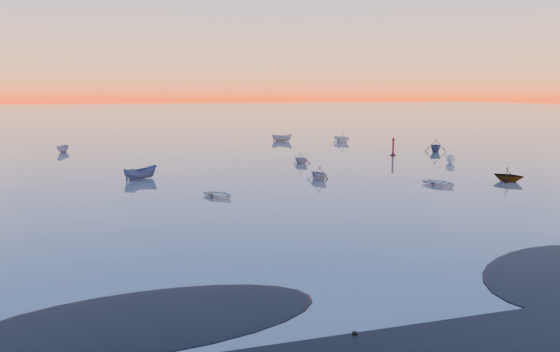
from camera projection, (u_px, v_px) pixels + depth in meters
name	position (u px, v px, depth m)	size (l,w,h in m)	color
ground	(169.00, 135.00, 120.25)	(600.00, 600.00, 0.00)	#625A52
mud_lobes	(407.00, 305.00, 25.06)	(140.00, 6.00, 0.07)	black
moored_fleet	(206.00, 161.00, 75.95)	(124.00, 58.00, 1.20)	silver
boat_near_center	(141.00, 179.00, 60.75)	(4.05, 1.71, 1.40)	#364768
boat_near_right	(319.00, 180.00, 60.50)	(3.32, 1.50, 1.16)	gray
channel_marker	(393.00, 148.00, 82.72)	(0.82, 0.82, 2.90)	#460F0F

